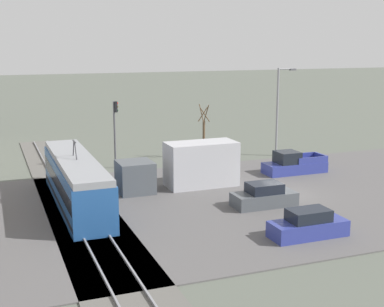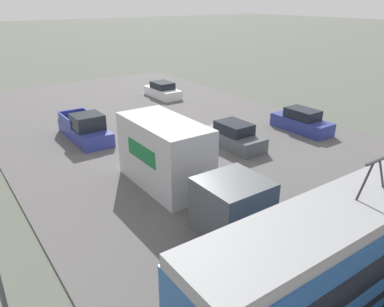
# 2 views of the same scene
# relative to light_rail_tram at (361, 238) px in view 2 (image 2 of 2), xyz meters

# --- Properties ---
(ground_plane) EXTENTS (320.00, 320.00, 0.00)m
(ground_plane) POSITION_rel_light_rail_tram_xyz_m (-2.87, -14.37, -1.68)
(ground_plane) COLOR #565B51
(road_surface) EXTENTS (22.37, 46.70, 0.08)m
(road_surface) POSITION_rel_light_rail_tram_xyz_m (-2.87, -14.37, -1.64)
(road_surface) COLOR #565454
(road_surface) RESTS_ON ground
(light_rail_tram) EXTENTS (13.84, 2.65, 4.43)m
(light_rail_tram) POSITION_rel_light_rail_tram_xyz_m (0.00, 0.00, 0.00)
(light_rail_tram) COLOR #235193
(light_rail_tram) RESTS_ON ground
(box_truck) EXTENTS (2.61, 9.21, 3.40)m
(box_truck) POSITION_rel_light_rail_tram_xyz_m (1.62, -8.52, -0.03)
(box_truck) COLOR #4C5156
(box_truck) RESTS_ON ground
(pickup_truck) EXTENTS (2.02, 5.38, 1.90)m
(pickup_truck) POSITION_rel_light_rail_tram_xyz_m (2.59, -18.61, -0.88)
(pickup_truck) COLOR navy
(pickup_truck) RESTS_ON ground
(sedan_car_0) EXTENTS (1.90, 4.34, 1.60)m
(sedan_car_0) POSITION_rel_light_rail_tram_xyz_m (-4.78, -11.80, -0.94)
(sedan_car_0) COLOR #4C5156
(sedan_car_0) RESTS_ON ground
(sedan_car_1) EXTENTS (1.73, 4.51, 1.61)m
(sedan_car_1) POSITION_rel_light_rail_tram_xyz_m (-10.83, -11.32, -0.94)
(sedan_car_1) COLOR navy
(sedan_car_1) RESTS_ON ground
(sedan_car_2) EXTENTS (1.87, 4.24, 1.44)m
(sedan_car_2) POSITION_rel_light_rail_tram_xyz_m (-7.80, -25.76, -1.00)
(sedan_car_2) COLOR silver
(sedan_car_2) RESTS_ON ground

